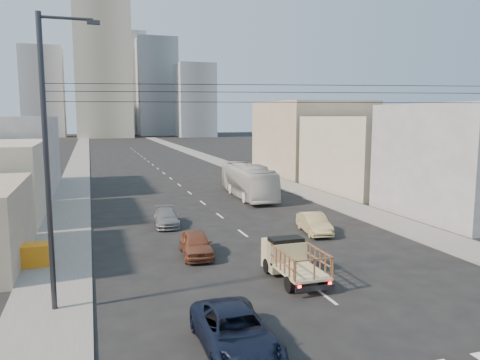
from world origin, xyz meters
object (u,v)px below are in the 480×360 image
flatbed_pickup (293,258)px  city_bus (248,181)px  streetlamp_left (49,157)px  navy_pickup (235,332)px  sedan_tan (314,223)px  sedan_grey (166,218)px  sedan_brown (196,244)px  crate_stack (32,255)px

flatbed_pickup → city_bus: city_bus is taller
streetlamp_left → city_bus: bearing=55.2°
navy_pickup → city_bus: (10.39, 29.14, 0.92)m
navy_pickup → sedan_tan: (10.05, 13.97, -0.02)m
flatbed_pickup → streetlamp_left: size_ratio=0.37×
sedan_tan → sedan_grey: size_ratio=0.99×
navy_pickup → sedan_grey: navy_pickup is taller
navy_pickup → sedan_brown: 11.36m
flatbed_pickup → streetlamp_left: 12.14m
city_bus → flatbed_pickup: bearing=-100.6°
flatbed_pickup → crate_stack: flatbed_pickup is taller
crate_stack → sedan_tan: bearing=6.6°
sedan_brown → streetlamp_left: size_ratio=0.35×
streetlamp_left → sedan_tan: bearing=27.9°
city_bus → crate_stack: city_bus is taller
flatbed_pickup → streetlamp_left: streetlamp_left is taller
city_bus → sedan_tan: city_bus is taller
sedan_brown → sedan_grey: sedan_brown is taller
city_bus → sedan_brown: (-9.26, -17.83, -0.92)m
sedan_tan → sedan_grey: 10.80m
navy_pickup → city_bus: 30.95m
flatbed_pickup → city_bus: (5.56, 23.14, 0.54)m
sedan_tan → crate_stack: size_ratio=2.32×
flatbed_pickup → sedan_grey: (-4.16, 13.33, -0.48)m
sedan_brown → sedan_grey: bearing=98.1°
crate_stack → sedan_brown: bearing=-4.1°
city_bus → sedan_tan: (-0.35, -15.16, -0.94)m
city_bus → sedan_tan: bearing=-88.4°
crate_stack → sedan_grey: bearing=41.6°
city_bus → crate_stack: 24.95m
sedan_tan → sedan_grey: (-9.38, 5.35, -0.07)m
sedan_brown → streetlamp_left: bearing=-136.0°
flatbed_pickup → city_bus: size_ratio=0.38×
flatbed_pickup → navy_pickup: bearing=-128.8°
sedan_brown → crate_stack: size_ratio=2.32×
sedan_brown → sedan_tan: 9.31m
sedan_brown → sedan_grey: 8.04m
sedan_grey → crate_stack: crate_stack is taller
city_bus → streetlamp_left: bearing=-121.9°
sedan_brown → flatbed_pickup: bearing=-50.3°
city_bus → sedan_grey: 13.85m
city_bus → streetlamp_left: (-16.44, -23.69, 4.81)m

